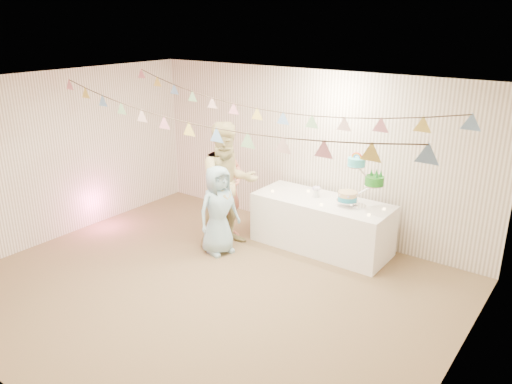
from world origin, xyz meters
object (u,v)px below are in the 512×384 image
Objects in this scene: table at (321,224)px; person_child at (218,210)px; person_adult_a at (227,187)px; cake_stand at (360,184)px; person_adult_b at (228,185)px.

person_child is at bearing -137.72° from table.
table is 1.55m from person_adult_a.
cake_stand is 1.93m from person_adult_b.
cake_stand is 0.43× the size of person_adult_a.
cake_stand is 2.06m from person_child.
cake_stand reaches higher than table.
cake_stand is at bearing -35.29° from person_adult_b.
person_adult_b is 0.43m from person_child.
person_adult_b is (-1.21, -0.73, 0.57)m from table.
person_adult_a is (-1.91, -0.62, -0.27)m from cake_stand.
person_adult_b is at bearing -139.92° from person_adult_a.
person_adult_b reaches higher than table.
person_adult_a is 1.27× the size of person_child.
table is 0.92m from cake_stand.
person_adult_b is 1.43× the size of person_child.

